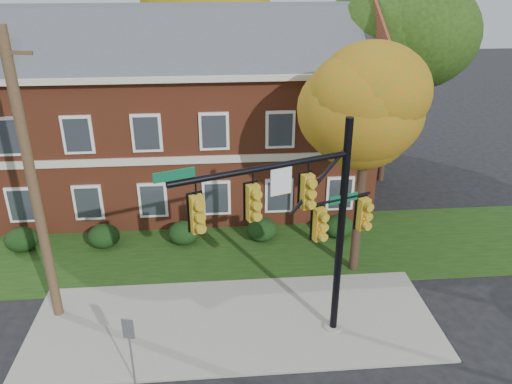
{
  "coord_description": "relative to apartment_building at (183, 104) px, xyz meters",
  "views": [
    {
      "loc": [
        -0.45,
        -12.92,
        11.42
      ],
      "look_at": [
        0.91,
        3.0,
        4.1
      ],
      "focal_mm": 35.0,
      "sensor_mm": 36.0,
      "label": 1
    }
  ],
  "objects": [
    {
      "name": "tree_near_right",
      "position": [
        7.22,
        -8.09,
        1.68
      ],
      "size": [
        4.5,
        4.25,
        8.58
      ],
      "color": "black",
      "rests_on": "ground"
    },
    {
      "name": "sign_post",
      "position": [
        -1.1,
        -13.44,
        -3.36
      ],
      "size": [
        0.35,
        0.13,
        2.39
      ],
      "rotation": [
        0.0,
        0.0,
        -0.25
      ],
      "color": "slate",
      "rests_on": "ground"
    },
    {
      "name": "hedge_far_left",
      "position": [
        -7.0,
        -5.25,
        -4.46
      ],
      "size": [
        1.4,
        1.26,
        1.05
      ],
      "primitive_type": "ellipsoid",
      "color": "black",
      "rests_on": "ground"
    },
    {
      "name": "apartment_building",
      "position": [
        0.0,
        0.0,
        0.0
      ],
      "size": [
        18.8,
        8.8,
        9.74
      ],
      "color": "brown",
      "rests_on": "ground"
    },
    {
      "name": "traffic_signal",
      "position": [
        4.06,
        -12.06,
        -0.32
      ],
      "size": [
        6.37,
        2.52,
        7.51
      ],
      "rotation": [
        0.0,
        0.0,
        0.36
      ],
      "color": "gray",
      "rests_on": "ground"
    },
    {
      "name": "hedge_left",
      "position": [
        -3.5,
        -5.25,
        -4.46
      ],
      "size": [
        1.4,
        1.26,
        1.05
      ],
      "primitive_type": "ellipsoid",
      "color": "black",
      "rests_on": "ground"
    },
    {
      "name": "tree_far_rear",
      "position": [
        1.34,
        7.84,
        3.86
      ],
      "size": [
        6.84,
        6.46,
        11.52
      ],
      "color": "black",
      "rests_on": "ground"
    },
    {
      "name": "grass_strip",
      "position": [
        2.0,
        -5.95,
        -4.97
      ],
      "size": [
        30.0,
        6.0,
        0.04
      ],
      "primitive_type": "cube",
      "color": "#193811",
      "rests_on": "ground"
    },
    {
      "name": "hedge_far_right",
      "position": [
        7.0,
        -5.25,
        -4.46
      ],
      "size": [
        1.4,
        1.26,
        1.05
      ],
      "primitive_type": "ellipsoid",
      "color": "black",
      "rests_on": "ground"
    },
    {
      "name": "utility_pole",
      "position": [
        -4.24,
        -9.95,
        0.05
      ],
      "size": [
        1.54,
        0.38,
        9.92
      ],
      "rotation": [
        0.0,
        0.0,
        -0.16
      ],
      "color": "#4E3924",
      "rests_on": "ground"
    },
    {
      "name": "ground",
      "position": [
        2.0,
        -11.95,
        -4.99
      ],
      "size": [
        120.0,
        120.0,
        0.0
      ],
      "primitive_type": "plane",
      "color": "black",
      "rests_on": "ground"
    },
    {
      "name": "tree_right_rear",
      "position": [
        11.31,
        0.86,
        3.13
      ],
      "size": [
        6.3,
        5.95,
        10.62
      ],
      "color": "black",
      "rests_on": "ground"
    },
    {
      "name": "sidewalk",
      "position": [
        2.0,
        -10.95,
        -4.95
      ],
      "size": [
        14.0,
        5.0,
        0.08
      ],
      "primitive_type": "cube",
      "color": "gray",
      "rests_on": "ground"
    },
    {
      "name": "hedge_right",
      "position": [
        3.5,
        -5.25,
        -4.46
      ],
      "size": [
        1.4,
        1.26,
        1.05
      ],
      "primitive_type": "ellipsoid",
      "color": "black",
      "rests_on": "ground"
    },
    {
      "name": "hedge_center",
      "position": [
        0.0,
        -5.25,
        -4.46
      ],
      "size": [
        1.4,
        1.26,
        1.05
      ],
      "primitive_type": "ellipsoid",
      "color": "black",
      "rests_on": "ground"
    }
  ]
}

